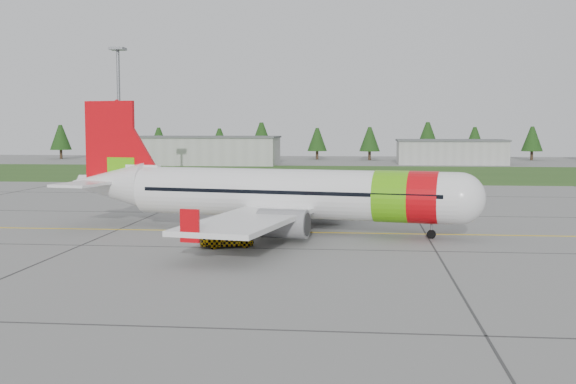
# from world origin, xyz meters

# --- Properties ---
(ground) EXTENTS (320.00, 320.00, 0.00)m
(ground) POSITION_xyz_m (0.00, 0.00, 0.00)
(ground) COLOR gray
(ground) RESTS_ON ground
(aircraft) EXTENTS (34.88, 32.64, 10.66)m
(aircraft) POSITION_xyz_m (-1.48, 8.14, 3.07)
(aircraft) COLOR white
(aircraft) RESTS_ON ground
(follow_me_car) EXTENTS (1.73, 1.88, 3.83)m
(follow_me_car) POSITION_xyz_m (-4.49, 0.33, 1.92)
(follow_me_car) COLOR yellow
(follow_me_car) RESTS_ON ground
(service_van) EXTENTS (1.70, 1.64, 4.14)m
(service_van) POSITION_xyz_m (-35.91, 53.18, 2.07)
(service_van) COLOR white
(service_van) RESTS_ON ground
(grass_strip) EXTENTS (320.00, 50.00, 0.03)m
(grass_strip) POSITION_xyz_m (0.00, 82.00, 0.01)
(grass_strip) COLOR #30561E
(grass_strip) RESTS_ON ground
(taxi_guideline) EXTENTS (120.00, 0.25, 0.02)m
(taxi_guideline) POSITION_xyz_m (0.00, 8.00, 0.01)
(taxi_guideline) COLOR gold
(taxi_guideline) RESTS_ON ground
(hangar_west) EXTENTS (32.00, 14.00, 6.00)m
(hangar_west) POSITION_xyz_m (-30.00, 110.00, 3.00)
(hangar_west) COLOR #A8A8A3
(hangar_west) RESTS_ON ground
(hangar_east) EXTENTS (24.00, 12.00, 5.20)m
(hangar_east) POSITION_xyz_m (25.00, 118.00, 2.60)
(hangar_east) COLOR #A8A8A3
(hangar_east) RESTS_ON ground
(floodlight_mast) EXTENTS (0.50, 0.50, 20.00)m
(floodlight_mast) POSITION_xyz_m (-32.00, 58.00, 10.00)
(floodlight_mast) COLOR slate
(floodlight_mast) RESTS_ON ground
(treeline) EXTENTS (160.00, 8.00, 10.00)m
(treeline) POSITION_xyz_m (0.00, 138.00, 5.00)
(treeline) COLOR #1C3F14
(treeline) RESTS_ON ground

